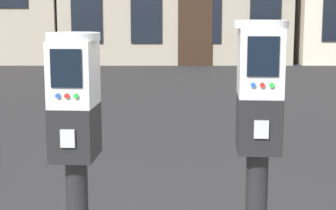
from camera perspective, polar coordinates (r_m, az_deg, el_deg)
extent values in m
cube|color=black|center=(2.32, -9.20, -2.65)|extent=(0.19, 0.25, 0.21)
cube|color=#A5A8AD|center=(2.20, -9.96, -3.34)|extent=(0.06, 0.02, 0.07)
cube|color=#B7BABF|center=(2.28, -9.36, 3.18)|extent=(0.19, 0.24, 0.26)
cube|color=black|center=(2.16, -10.11, 3.65)|extent=(0.12, 0.02, 0.15)
cylinder|color=blue|center=(2.18, -10.94, 0.92)|extent=(0.02, 0.01, 0.02)
cylinder|color=red|center=(2.17, -10.05, 0.91)|extent=(0.02, 0.01, 0.02)
cylinder|color=green|center=(2.16, -9.15, 0.90)|extent=(0.02, 0.01, 0.02)
cylinder|color=#B7BABF|center=(2.27, -9.46, 6.83)|extent=(0.23, 0.23, 0.03)
cube|color=black|center=(2.31, 9.22, -1.79)|extent=(0.19, 0.25, 0.22)
cube|color=#A5A8AD|center=(2.19, 9.50, -2.45)|extent=(0.06, 0.02, 0.07)
cube|color=#B7BABF|center=(2.27, 9.39, 4.27)|extent=(0.19, 0.24, 0.27)
cube|color=black|center=(2.15, 9.68, 4.84)|extent=(0.12, 0.02, 0.15)
cylinder|color=blue|center=(2.16, 8.68, 2.00)|extent=(0.02, 0.01, 0.02)
cylinder|color=red|center=(2.16, 9.61, 1.98)|extent=(0.02, 0.01, 0.02)
cylinder|color=green|center=(2.17, 10.53, 1.97)|extent=(0.02, 0.01, 0.02)
cylinder|color=#B7BABF|center=(2.26, 9.49, 8.05)|extent=(0.23, 0.23, 0.03)
cube|color=black|center=(16.88, -8.08, 8.49)|extent=(0.90, 0.06, 1.35)
cube|color=black|center=(16.72, -2.10, 8.57)|extent=(0.90, 0.06, 1.35)
cube|color=black|center=(16.74, 3.94, 8.55)|extent=(0.90, 0.06, 1.35)
cube|color=black|center=(16.95, 9.88, 8.45)|extent=(0.90, 0.06, 1.35)
cube|color=black|center=(16.73, 2.86, 7.55)|extent=(1.00, 0.07, 2.10)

